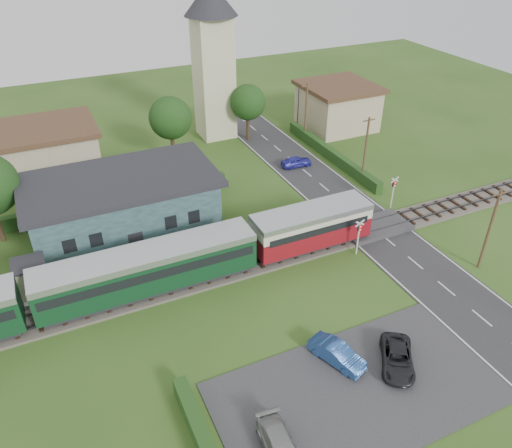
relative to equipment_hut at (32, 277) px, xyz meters
name	(u,v)px	position (x,y,z in m)	size (l,w,h in m)	color
ground	(285,271)	(18.00, -5.20, -1.75)	(120.00, 120.00, 0.00)	#2D4C19
railway_track	(274,256)	(18.00, -3.20, -1.64)	(76.00, 3.20, 0.49)	#4C443D
road	(388,241)	(28.00, -5.20, -1.72)	(6.00, 70.00, 0.05)	#28282B
car_park	(357,391)	(16.50, -17.20, -1.71)	(17.00, 9.00, 0.08)	#333335
crossing_deck	(375,227)	(28.00, -3.20, -1.52)	(6.20, 3.40, 0.45)	#333335
platform	(143,265)	(8.00, 0.00, -1.52)	(30.00, 3.00, 0.45)	gray
equipment_hut	(32,277)	(0.00, 0.00, 0.00)	(2.30, 2.30, 2.55)	beige
station_building	(123,205)	(8.00, 5.79, 0.95)	(16.00, 9.00, 5.30)	#233F3E
train	(104,281)	(4.60, -3.20, 0.43)	(43.20, 2.90, 3.40)	#232328
church_tower	(213,51)	(23.00, 22.80, 8.48)	(6.00, 6.00, 17.60)	beige
house_west	(45,152)	(3.00, 19.80, 1.04)	(10.80, 8.80, 5.50)	tan
house_east	(338,106)	(38.00, 18.80, 1.05)	(8.80, 8.80, 5.50)	tan
hedge_carpark	(206,448)	(7.00, -17.20, -1.15)	(0.80, 9.00, 1.20)	#193814
hedge_roadside	(331,154)	(32.20, 10.80, -1.15)	(0.80, 18.00, 1.20)	#193814
hedge_station	(116,201)	(8.00, 10.30, -1.10)	(22.00, 0.80, 1.30)	#193814
tree_b	(170,118)	(16.00, 17.80, 3.27)	(4.60, 4.60, 7.34)	#332316
tree_c	(248,102)	(26.00, 19.80, 2.91)	(4.20, 4.20, 6.78)	#332316
utility_pole_b	(489,229)	(32.20, -11.20, 1.88)	(1.40, 0.22, 7.00)	#473321
utility_pole_c	(365,149)	(32.20, 4.80, 1.88)	(1.40, 0.22, 7.00)	#473321
utility_pole_d	(306,111)	(32.20, 16.80, 1.88)	(1.40, 0.22, 7.00)	#473321
crossing_signal_near	(359,232)	(24.40, -5.61, 0.39)	(0.84, 0.28, 3.28)	silver
crossing_signal_far	(394,188)	(31.60, -0.81, 0.39)	(0.84, 0.28, 3.28)	silver
streetlamp_east	(298,101)	(34.00, 21.80, 1.29)	(0.30, 0.30, 5.15)	#3F3F47
car_on_road	(296,162)	(27.69, 10.70, -1.12)	(1.36, 3.38, 1.15)	#2D2BA7
car_park_blue	(337,354)	(16.64, -14.70, -1.04)	(1.33, 3.82, 1.26)	#254B8B
car_park_silver	(281,448)	(10.50, -18.91, -1.07)	(1.67, 4.11, 1.19)	gray
car_park_dark	(397,358)	(19.87, -16.55, -1.10)	(1.90, 4.12, 1.14)	black
pedestrian_near	(215,241)	(13.89, -0.57, -0.55)	(0.55, 0.36, 1.50)	gray
pedestrian_far	(71,275)	(2.60, -0.28, -0.52)	(0.76, 0.59, 1.56)	gray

